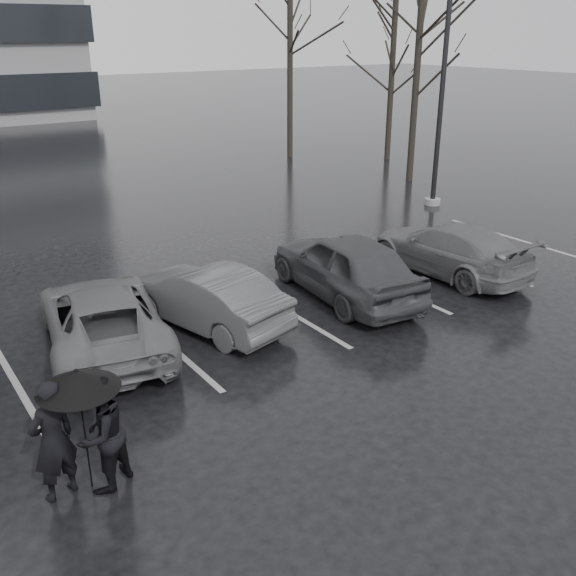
% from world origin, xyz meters
% --- Properties ---
extents(ground, '(160.00, 160.00, 0.00)m').
position_xyz_m(ground, '(0.00, 0.00, 0.00)').
color(ground, black).
rests_on(ground, ground).
extents(car_main, '(2.22, 4.54, 1.49)m').
position_xyz_m(car_main, '(2.17, 2.11, 0.75)').
color(car_main, black).
rests_on(car_main, ground).
extents(car_west_a, '(2.23, 4.02, 1.25)m').
position_xyz_m(car_west_a, '(-1.16, 2.51, 0.63)').
color(car_west_a, '#2C2C2F').
rests_on(car_west_a, ground).
extents(car_west_b, '(2.96, 4.83, 1.25)m').
position_xyz_m(car_west_b, '(-3.23, 2.72, 0.63)').
color(car_west_b, '#444446').
rests_on(car_west_b, ground).
extents(car_east, '(1.83, 4.37, 1.26)m').
position_xyz_m(car_east, '(5.24, 1.83, 0.63)').
color(car_east, '#444446').
rests_on(car_east, ground).
extents(pedestrian_left, '(0.71, 0.57, 1.69)m').
position_xyz_m(pedestrian_left, '(-5.20, -1.03, 0.85)').
color(pedestrian_left, black).
rests_on(pedestrian_left, ground).
extents(pedestrian_right, '(0.99, 0.93, 1.63)m').
position_xyz_m(pedestrian_right, '(-4.64, -1.19, 0.81)').
color(pedestrian_right, black).
rests_on(pedestrian_right, ground).
extents(umbrella, '(1.05, 1.05, 1.78)m').
position_xyz_m(umbrella, '(-4.81, -1.09, 1.62)').
color(umbrella, black).
rests_on(umbrella, ground).
extents(lamp_post, '(0.54, 0.54, 9.78)m').
position_xyz_m(lamp_post, '(9.93, 6.77, 4.48)').
color(lamp_post, gray).
rests_on(lamp_post, ground).
extents(stall_stripes, '(19.72, 5.00, 0.00)m').
position_xyz_m(stall_stripes, '(-0.80, 2.50, 0.00)').
color(stall_stripes, gray).
rests_on(stall_stripes, ground).
extents(tree_east, '(0.26, 0.26, 8.00)m').
position_xyz_m(tree_east, '(12.00, 10.00, 4.00)').
color(tree_east, black).
rests_on(tree_east, ground).
extents(tree_ne, '(0.26, 0.26, 7.00)m').
position_xyz_m(tree_ne, '(14.50, 14.00, 3.50)').
color(tree_ne, black).
rests_on(tree_ne, ground).
extents(tree_north, '(0.26, 0.26, 8.50)m').
position_xyz_m(tree_north, '(11.00, 17.00, 4.25)').
color(tree_north, black).
rests_on(tree_north, ground).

